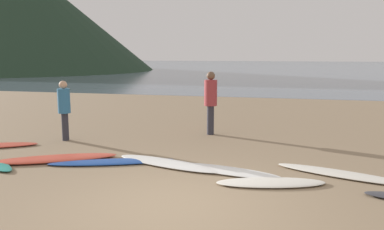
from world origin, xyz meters
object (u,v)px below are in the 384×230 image
Objects in this scene: surfboard_6 at (271,182)px; person_0 at (64,106)px; surfboard_5 at (226,170)px; surfboard_7 at (343,174)px; person_1 at (211,98)px; surfboard_2 at (54,159)px; surfboard_3 at (112,162)px; surfboard_4 at (169,163)px.

person_0 is at bearing 142.89° from surfboard_6.
surfboard_5 is 1.05m from surfboard_6.
surfboard_7 is (2.21, 0.28, 0.00)m from surfboard_5.
surfboard_2 is at bearing -130.19° from person_1.
person_1 is (2.78, 3.59, 1.02)m from surfboard_2.
person_1 is at bearing 23.64° from surfboard_2.
surfboard_7 reaches higher than surfboard_3.
surfboard_2 is at bearing -156.80° from surfboard_4.
surfboard_3 is 1.04× the size of surfboard_7.
surfboard_4 is 3.47m from person_1.
person_0 reaches higher than surfboard_2.
surfboard_7 reaches higher than surfboard_5.
surfboard_5 is at bearing 7.94° from surfboard_4.
surfboard_2 reaches higher than surfboard_7.
surfboard_6 is 1.08× the size of person_1.
surfboard_2 is 1.49× the size of person_1.
person_1 is (3.64, 1.70, 0.12)m from person_0.
surfboard_5 is 1.40× the size of person_0.
surfboard_2 is 1.01× the size of surfboard_3.
surfboard_2 is 1.07× the size of surfboard_4.
surfboard_6 is 0.76× the size of surfboard_7.
surfboard_4 is at bearing -176.18° from surfboard_5.
surfboard_6 is at bearing -34.01° from surfboard_2.
surfboard_3 is 1.22m from surfboard_4.
person_0 is (-2.18, 1.76, 0.92)m from surfboard_3.
surfboard_5 is (3.78, 0.09, -0.02)m from surfboard_2.
person_0 is (-6.85, 1.52, 0.91)m from surfboard_7.
surfboard_4 is (1.21, 0.16, 0.01)m from surfboard_3.
surfboard_4 is 3.86m from person_0.
surfboard_3 is 1.36× the size of surfboard_6.
surfboard_5 is at bearing -22.04° from surfboard_3.
surfboard_7 is (4.67, 0.24, 0.00)m from surfboard_3.
surfboard_2 is 4.70m from surfboard_6.
surfboard_3 is 1.06× the size of surfboard_4.
surfboard_4 is 1.57× the size of person_0.
surfboard_7 is 7.07m from person_0.
surfboard_5 is 5.05m from person_0.
person_0 is 0.89× the size of person_1.
surfboard_5 is 1.14× the size of surfboard_6.
person_1 reaches higher than person_0.
surfboard_2 is at bearing -165.95° from surfboard_5.
surfboard_2 reaches higher than surfboard_6.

